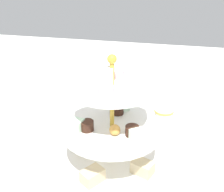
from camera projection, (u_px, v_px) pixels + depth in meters
The scene contains 5 objects.
ground_plane at pixel (112, 164), 0.65m from camera, with size 2.40×2.40×0.00m, color silver.
tiered_serving_stand at pixel (112, 136), 0.62m from camera, with size 0.28×0.28×0.28m.
water_glass_short_left at pixel (123, 105), 0.84m from camera, with size 0.06×0.06×0.08m, color silver.
teacup_with_saucer at pixel (163, 117), 0.81m from camera, with size 0.09×0.09×0.05m.
butter_knife_right at pixel (223, 158), 0.67m from camera, with size 0.17×0.01×0.00m, color silver.
Camera 1 is at (-0.12, 0.50, 0.43)m, focal length 42.53 mm.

